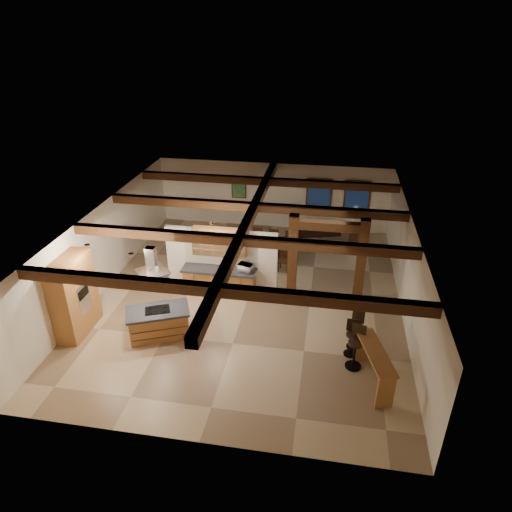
{
  "coord_description": "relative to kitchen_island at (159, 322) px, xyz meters",
  "views": [
    {
      "loc": [
        2.41,
        -12.73,
        8.41
      ],
      "look_at": [
        0.18,
        0.5,
        1.33
      ],
      "focal_mm": 32.0,
      "sensor_mm": 36.0,
      "label": 1
    }
  ],
  "objects": [
    {
      "name": "range_hood",
      "position": [
        0.0,
        0.0,
        1.34
      ],
      "size": [
        1.1,
        1.1,
        1.4
      ],
      "color": "silver",
      "rests_on": "room_walls"
    },
    {
      "name": "table_lamp",
      "position": [
        5.88,
        7.38,
        0.32
      ],
      "size": [
        0.25,
        0.25,
        0.3
      ],
      "color": "black",
      "rests_on": "side_table"
    },
    {
      "name": "partition_wall",
      "position": [
        1.22,
        2.93,
        0.65
      ],
      "size": [
        3.8,
        0.18,
        2.2
      ],
      "primitive_type": "cube",
      "color": "white",
      "rests_on": "ground"
    },
    {
      "name": "dining_chairs",
      "position": [
        2.6,
        5.17,
        0.12
      ],
      "size": [
        1.88,
        1.88,
        1.12
      ],
      "color": "#391C0E",
      "rests_on": "ground"
    },
    {
      "name": "kitchen_island",
      "position": [
        0.0,
        0.0,
        0.0
      ],
      "size": [
        2.02,
        1.58,
        0.89
      ],
      "color": "#965630",
      "rests_on": "ground"
    },
    {
      "name": "side_table",
      "position": [
        5.88,
        7.38,
        -0.17
      ],
      "size": [
        0.57,
        0.57,
        0.55
      ],
      "primitive_type": "cube",
      "rotation": [
        0.0,
        0.0,
        -0.36
      ],
      "color": "#391C0E",
      "rests_on": "ground"
    },
    {
      "name": "framed_art",
      "position": [
        0.72,
        8.36,
        1.25
      ],
      "size": [
        0.65,
        0.05,
        0.85
      ],
      "color": "#391C0E",
      "rests_on": "room_walls"
    },
    {
      "name": "upper_display_cabinet",
      "position": [
        1.22,
        2.74,
        1.4
      ],
      "size": [
        1.8,
        0.36,
        0.95
      ],
      "color": "#965630",
      "rests_on": "partition_wall"
    },
    {
      "name": "bar_stool_a",
      "position": [
        5.65,
        -0.43,
        0.2
      ],
      "size": [
        0.47,
        0.48,
        1.27
      ],
      "color": "black",
      "rests_on": "ground"
    },
    {
      "name": "ceiling_beams",
      "position": [
        2.22,
        2.43,
        2.31
      ],
      "size": [
        10.0,
        12.0,
        0.28
      ],
      "color": "#391C0E",
      "rests_on": "room_walls"
    },
    {
      "name": "room_walls",
      "position": [
        2.22,
        2.43,
        1.33
      ],
      "size": [
        12.0,
        12.0,
        12.0
      ],
      "color": "white",
      "rests_on": "ground"
    },
    {
      "name": "recessed_cans",
      "position": [
        -0.31,
        0.49,
        2.42
      ],
      "size": [
        3.16,
        2.46,
        0.03
      ],
      "color": "silver",
      "rests_on": "room_walls"
    },
    {
      "name": "pantry_cabinet",
      "position": [
        -2.45,
        -0.17,
        0.75
      ],
      "size": [
        0.67,
        1.6,
        2.4
      ],
      "color": "#965630",
      "rests_on": "ground"
    },
    {
      "name": "ground",
      "position": [
        2.22,
        2.43,
        -0.45
      ],
      "size": [
        12.0,
        12.0,
        0.0
      ],
      "primitive_type": "plane",
      "color": "tan",
      "rests_on": "ground"
    },
    {
      "name": "back_counter",
      "position": [
        1.22,
        2.54,
        0.03
      ],
      "size": [
        2.5,
        0.66,
        0.94
      ],
      "color": "#965630",
      "rests_on": "ground"
    },
    {
      "name": "bar_stool_c",
      "position": [
        5.68,
        0.39,
        0.15
      ],
      "size": [
        0.43,
        0.44,
        1.17
      ],
      "color": "black",
      "rests_on": "ground"
    },
    {
      "name": "microwave",
      "position": [
        2.12,
        2.54,
        0.63
      ],
      "size": [
        0.55,
        0.45,
        0.27
      ],
      "primitive_type": "imported",
      "rotation": [
        0.0,
        0.0,
        2.85
      ],
      "color": "silver",
      "rests_on": "back_counter"
    },
    {
      "name": "bar_counter",
      "position": [
        6.1,
        -0.99,
        0.23
      ],
      "size": [
        0.97,
        1.97,
        1.0
      ],
      "color": "#965630",
      "rests_on": "ground"
    },
    {
      "name": "timber_posts",
      "position": [
        4.72,
        2.93,
        1.32
      ],
      "size": [
        2.5,
        0.3,
        2.9
      ],
      "color": "#391C0E",
      "rests_on": "ground"
    },
    {
      "name": "dining_table",
      "position": [
        2.6,
        5.17,
        -0.11
      ],
      "size": [
        2.21,
        1.75,
        0.68
      ],
      "primitive_type": "imported",
      "rotation": [
        0.0,
        0.0,
        0.4
      ],
      "color": "#3C1D0F",
      "rests_on": "ground"
    },
    {
      "name": "sofa",
      "position": [
        4.24,
        7.93,
        -0.16
      ],
      "size": [
        2.11,
        1.29,
        0.58
      ],
      "primitive_type": "imported",
      "rotation": [
        0.0,
        0.0,
        3.42
      ],
      "color": "black",
      "rests_on": "ground"
    },
    {
      "name": "back_windows",
      "position": [
        5.02,
        8.36,
        1.05
      ],
      "size": [
        2.7,
        0.07,
        1.7
      ],
      "color": "#391C0E",
      "rests_on": "room_walls"
    },
    {
      "name": "bar_stool_b",
      "position": [
        5.56,
        0.06,
        0.1
      ],
      "size": [
        0.38,
        0.38,
        1.08
      ],
      "color": "black",
      "rests_on": "ground"
    }
  ]
}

